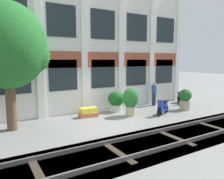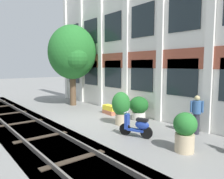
{
  "view_description": "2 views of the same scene",
  "coord_description": "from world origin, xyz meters",
  "views": [
    {
      "loc": [
        -5.09,
        -9.17,
        3.1
      ],
      "look_at": [
        0.86,
        0.78,
        1.51
      ],
      "focal_mm": 35.0,
      "sensor_mm": 36.0,
      "label": 1
    },
    {
      "loc": [
        9.51,
        -6.2,
        2.8
      ],
      "look_at": [
        0.93,
        0.67,
        1.58
      ],
      "focal_mm": 35.0,
      "sensor_mm": 36.0,
      "label": 2
    }
  ],
  "objects": [
    {
      "name": "potted_plant_ribbed_drum",
      "position": [
        5.64,
        -0.08,
        0.71
      ],
      "size": [
        0.75,
        0.75,
        1.3
      ],
      "color": "tan",
      "rests_on": "ground"
    },
    {
      "name": "resident_by_doorway",
      "position": [
        4.87,
        1.92,
        0.85
      ],
      "size": [
        0.41,
        0.4,
        1.59
      ],
      "rotation": [
        0.0,
        0.0,
        -0.8
      ],
      "color": "#282833",
      "rests_on": "ground"
    },
    {
      "name": "ground_plane",
      "position": [
        0.0,
        0.0,
        0.0
      ],
      "size": [
        80.0,
        80.0,
        0.0
      ],
      "primitive_type": "plane",
      "color": "gray"
    },
    {
      "name": "potted_plant_fluted_column",
      "position": [
        1.75,
        1.77,
        0.67
      ],
      "size": [
        0.98,
        0.98,
        1.21
      ],
      "color": "beige",
      "rests_on": "ground"
    },
    {
      "name": "apartment_facade",
      "position": [
        -0.0,
        2.72,
        4.25
      ],
      "size": [
        15.4,
        0.64,
        8.56
      ],
      "color": "silver",
      "rests_on": "ground"
    },
    {
      "name": "rail_tracks",
      "position": [
        0.0,
        -3.2,
        -0.13
      ],
      "size": [
        23.04,
        2.8,
        0.43
      ],
      "color": "#423F3A",
      "rests_on": "ground"
    },
    {
      "name": "broadleaf_tree",
      "position": [
        -4.08,
        1.16,
        3.59
      ],
      "size": [
        3.44,
        3.28,
        5.54
      ],
      "color": "brown",
      "rests_on": "ground"
    },
    {
      "name": "potted_plant_stone_basin",
      "position": [
        1.87,
        0.46,
        0.89
      ],
      "size": [
        0.87,
        0.87,
        1.56
      ],
      "color": "tan",
      "rests_on": "ground"
    },
    {
      "name": "potted_plant_square_trough",
      "position": [
        -0.24,
        1.46,
        0.24
      ],
      "size": [
        1.07,
        0.58,
        0.51
      ],
      "color": "#B76647",
      "rests_on": "ground"
    },
    {
      "name": "scooter_second_parked",
      "position": [
        3.65,
        -0.25,
        0.44
      ],
      "size": [
        1.31,
        0.71,
        0.98
      ],
      "rotation": [
        0.0,
        0.0,
        3.53
      ],
      "color": "black",
      "rests_on": "ground"
    }
  ]
}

